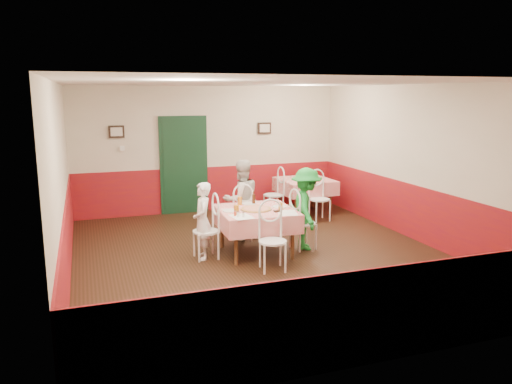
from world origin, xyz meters
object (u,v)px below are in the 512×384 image
object	(u,v)px
main_table	(256,232)
chair_second_a	(274,195)
glass_b	(281,207)
chair_near	(273,242)
pizza	(256,209)
beer_bottle	(254,198)
diner_left	(203,221)
chair_far	(242,216)
diner_far	(241,200)
chair_second_b	(320,199)
diner_right	(306,209)
glass_c	(240,201)
second_table	(305,196)
chair_left	(206,231)
glass_a	(236,210)
chair_right	(303,223)
wallet	(277,211)

from	to	relation	value
main_table	chair_second_a	bearing A→B (deg)	62.61
chair_second_a	glass_b	xyz separation A→B (m)	(-0.89, -2.61, 0.37)
chair_near	pizza	bearing A→B (deg)	96.77
beer_bottle	diner_left	xyz separation A→B (m)	(-0.99, -0.35, -0.23)
chair_far	diner_left	bearing A→B (deg)	52.79
main_table	diner_far	world-z (taller)	diner_far
chair_second_b	chair_far	bearing A→B (deg)	-159.96
main_table	diner_right	bearing A→B (deg)	-1.92
beer_bottle	diner_far	bearing A→B (deg)	96.61
chair_far	glass_b	size ratio (longest dim) A/B	6.97
chair_far	beer_bottle	xyz separation A→B (m)	(0.06, -0.47, 0.41)
diner_far	main_table	bearing A→B (deg)	78.35
main_table	pizza	distance (m)	0.40
chair_near	glass_c	distance (m)	1.32
chair_near	beer_bottle	xyz separation A→B (m)	(0.12, 1.23, 0.41)
diner_left	chair_near	bearing A→B (deg)	52.81
second_table	chair_left	distance (m)	3.70
glass_a	glass_c	bearing A→B (deg)	68.36
main_table	chair_right	world-z (taller)	chair_right
diner_left	wallet	bearing A→B (deg)	82.98
chair_right	chair_near	world-z (taller)	same
main_table	second_table	xyz separation A→B (m)	(1.99, 2.40, 0.00)
glass_a	glass_b	xyz separation A→B (m)	(0.76, 0.03, -0.01)
pizza	diner_left	distance (m)	0.90
main_table	wallet	bearing A→B (deg)	-46.71
chair_far	glass_b	xyz separation A→B (m)	(0.32, -1.06, 0.37)
diner_right	chair_near	bearing A→B (deg)	146.91
chair_right	diner_far	size ratio (longest dim) A/B	0.61
wallet	pizza	bearing A→B (deg)	140.89
diner_left	chair_second_b	bearing A→B (deg)	127.31
main_table	diner_left	world-z (taller)	diner_left
chair_far	pizza	size ratio (longest dim) A/B	1.82
beer_bottle	diner_left	bearing A→B (deg)	-160.55
main_table	glass_b	distance (m)	0.61
second_table	main_table	bearing A→B (deg)	-129.73
glass_a	beer_bottle	bearing A→B (deg)	51.26
wallet	chair_far	bearing A→B (deg)	103.88
chair_far	glass_c	bearing A→B (deg)	79.06
chair_second_b	diner_left	world-z (taller)	diner_left
diner_right	chair_second_b	bearing A→B (deg)	-17.61
main_table	glass_b	size ratio (longest dim) A/B	9.45
chair_right	diner_right	size ratio (longest dim) A/B	0.64
chair_near	chair_second_a	world-z (taller)	same
pizza	diner_right	bearing A→B (deg)	0.62
diner_left	diner_far	bearing A→B (deg)	141.17
chair_left	glass_c	size ratio (longest dim) A/B	6.41
main_table	pizza	xyz separation A→B (m)	(-0.01, -0.04, 0.40)
glass_c	wallet	xyz separation A→B (m)	(0.42, -0.69, -0.06)
glass_c	diner_far	xyz separation A→B (m)	(0.18, 0.49, -0.09)
chair_right	chair_second_b	bearing A→B (deg)	-41.09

